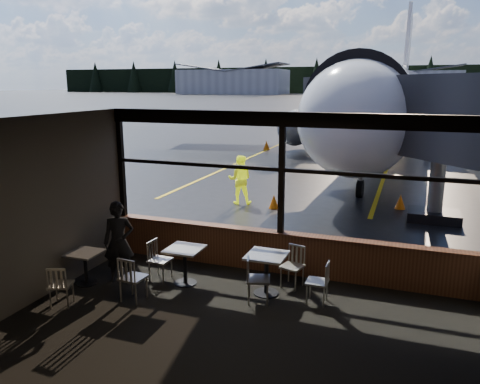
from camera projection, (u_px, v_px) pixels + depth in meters
The scene contains 32 objects.
ground_plane at pixel (403, 101), 120.14m from camera, with size 520.00×520.00×0.00m, color black.
carpet_floor at pixel (231, 340), 7.56m from camera, with size 8.00×6.00×0.01m, color black.
ceiling at pixel (229, 123), 6.78m from camera, with size 8.00×6.00×0.04m, color #38332D.
wall_left at pixel (26, 214), 8.51m from camera, with size 0.04×6.00×3.50m, color #4D473D.
wall_back at pixel (115, 333), 4.43m from camera, with size 8.00×0.04×3.50m, color #4D473D.
window_sill at pixel (280, 253), 10.21m from camera, with size 8.00×0.28×0.90m, color #4C2717.
window_header at pixel (283, 119), 9.56m from camera, with size 8.00×0.18×0.30m, color black.
mullion_left at pixel (121, 164), 11.14m from camera, with size 0.12×0.12×2.60m, color black.
mullion_centre at pixel (282, 174), 9.82m from camera, with size 0.12×0.12×2.60m, color black.
window_transom at pixel (282, 170), 9.79m from camera, with size 8.00×0.10×0.08m, color black.
airliner at pixel (393, 60), 26.80m from camera, with size 29.59×35.51×10.85m, color white, non-canonical shape.
jet_bridge at pixel (451, 142), 13.60m from camera, with size 9.07×11.09×4.84m, color #2A2A2C, non-canonical shape.
cafe_table_near at pixel (266, 274), 9.15m from camera, with size 0.75×0.75×0.83m, color #ACA59E, non-canonical shape.
cafe_table_mid at pixel (185, 266), 9.63m from camera, with size 0.71×0.71×0.78m, color #9D9A91, non-canonical shape.
cafe_table_left at pixel (86, 268), 9.63m from camera, with size 0.64×0.64×0.70m, color gray, non-canonical shape.
chair_near_e at pixel (317, 282), 8.78m from camera, with size 0.45×0.45×0.83m, color #BAB5A8, non-canonical shape.
chair_near_w at pixel (258, 280), 8.81m from camera, with size 0.49×0.49×0.91m, color #AFA99E, non-canonical shape.
chair_near_n at pixel (292, 267), 9.48m from camera, with size 0.47×0.47×0.86m, color #BCB7AA, non-canonical shape.
chair_mid_s at pixel (133, 278), 8.88m from camera, with size 0.49×0.49×0.91m, color #B8B2A6, non-canonical shape.
chair_mid_w at pixel (160, 261), 9.82m from camera, with size 0.47×0.47×0.86m, color #ACA69B, non-canonical shape.
chair_left_s at pixel (61, 285), 8.67m from camera, with size 0.45×0.45×0.82m, color beige, non-canonical shape.
passenger at pixel (119, 242), 9.68m from camera, with size 0.62×0.41×1.71m, color black.
ground_crew at pixel (240, 180), 16.13m from camera, with size 0.82×0.64×1.68m, color #BFF219.
cone_nose at pixel (400, 202), 15.53m from camera, with size 0.35×0.35×0.48m, color #ED5307.
cone_wing at pixel (266, 145), 29.64m from camera, with size 0.41×0.41×0.57m, color #FD5A08.
hangar_left at pixel (233, 81), 197.23m from camera, with size 45.00×18.00×11.00m, color silver, non-canonical shape.
hangar_mid at pixel (408, 82), 178.50m from camera, with size 38.00×15.00×10.00m, color silver, non-canonical shape.
fuel_tank_a at pixel (328, 87), 186.24m from camera, with size 8.00×8.00×6.00m, color silver.
fuel_tank_b at pixel (354, 87), 182.90m from camera, with size 8.00×8.00×6.00m, color silver.
fuel_tank_c at pixel (380, 87), 179.55m from camera, with size 8.00×8.00×6.00m, color silver.
treeline at pixel (409, 80), 201.16m from camera, with size 360.00×3.00×12.00m, color black.
cone_extra at pixel (274, 202), 15.58m from camera, with size 0.33×0.33×0.46m, color orange.
Camera 1 is at (2.49, -9.36, 4.04)m, focal length 35.00 mm.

